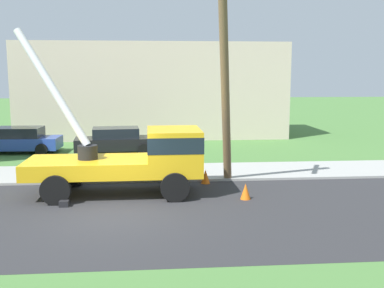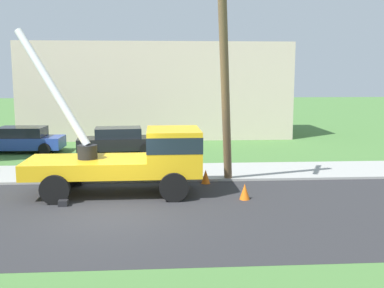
# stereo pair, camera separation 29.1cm
# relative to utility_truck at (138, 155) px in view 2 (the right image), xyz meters

# --- Properties ---
(ground_plane) EXTENTS (120.00, 120.00, 0.00)m
(ground_plane) POSITION_rel_utility_truck_xyz_m (-0.63, 9.47, -1.41)
(ground_plane) COLOR #477538
(road_asphalt) EXTENTS (80.00, 8.21, 0.01)m
(road_asphalt) POSITION_rel_utility_truck_xyz_m (-0.63, -2.53, -1.40)
(road_asphalt) COLOR #2B2B2D
(road_asphalt) RESTS_ON ground
(sidewalk_strip) EXTENTS (80.00, 3.39, 0.10)m
(sidewalk_strip) POSITION_rel_utility_truck_xyz_m (-0.63, 3.27, -1.36)
(sidewalk_strip) COLOR #9E9E99
(sidewalk_strip) RESTS_ON ground
(utility_truck) EXTENTS (6.79, 3.20, 5.98)m
(utility_truck) POSITION_rel_utility_truck_xyz_m (0.00, 0.00, 0.00)
(utility_truck) COLOR gold
(utility_truck) RESTS_ON ground
(leaning_utility_pole) EXTENTS (1.16, 3.11, 8.75)m
(leaning_utility_pole) POSITION_rel_utility_truck_xyz_m (3.22, 0.64, 3.08)
(leaning_utility_pole) COLOR brown
(leaning_utility_pole) RESTS_ON ground
(traffic_cone_ahead) EXTENTS (0.36, 0.36, 0.56)m
(traffic_cone_ahead) POSITION_rel_utility_truck_xyz_m (3.72, -1.13, -1.13)
(traffic_cone_ahead) COLOR orange
(traffic_cone_ahead) RESTS_ON ground
(traffic_cone_curbside) EXTENTS (0.36, 0.36, 0.56)m
(traffic_cone_curbside) POSITION_rel_utility_truck_xyz_m (2.60, 1.28, -1.13)
(traffic_cone_curbside) COLOR orange
(traffic_cone_curbside) RESTS_ON ground
(parked_sedan_blue) EXTENTS (4.46, 2.11, 1.42)m
(parked_sedan_blue) POSITION_rel_utility_truck_xyz_m (-6.85, 9.28, -0.70)
(parked_sedan_blue) COLOR #263F99
(parked_sedan_blue) RESTS_ON ground
(parked_sedan_black) EXTENTS (4.55, 2.28, 1.42)m
(parked_sedan_black) POSITION_rel_utility_truck_xyz_m (-1.50, 8.63, -0.70)
(parked_sedan_black) COLOR black
(parked_sedan_black) RESTS_ON ground
(lowrise_building_backdrop) EXTENTS (18.00, 6.00, 6.40)m
(lowrise_building_backdrop) POSITION_rel_utility_truck_xyz_m (0.58, 16.14, 1.79)
(lowrise_building_backdrop) COLOR beige
(lowrise_building_backdrop) RESTS_ON ground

